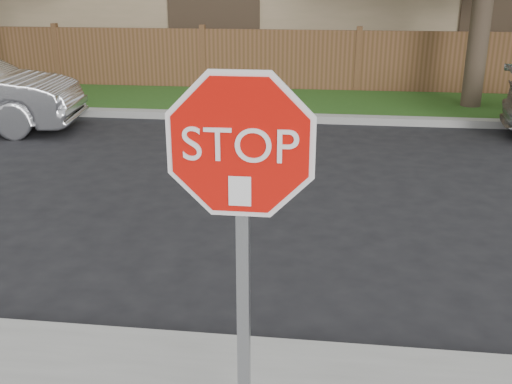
# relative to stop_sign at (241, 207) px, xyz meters

# --- Properties ---
(ground) EXTENTS (90.00, 90.00, 0.00)m
(ground) POSITION_rel_stop_sign_xyz_m (1.06, 1.48, -1.83)
(ground) COLOR black
(ground) RESTS_ON ground
(far_curb) EXTENTS (70.00, 0.30, 0.15)m
(far_curb) POSITION_rel_stop_sign_xyz_m (1.06, 9.63, -1.75)
(far_curb) COLOR gray
(far_curb) RESTS_ON ground
(grass_strip) EXTENTS (70.00, 3.00, 0.12)m
(grass_strip) POSITION_rel_stop_sign_xyz_m (1.06, 11.28, -1.77)
(grass_strip) COLOR #1E4714
(grass_strip) RESTS_ON ground
(fence) EXTENTS (70.00, 0.12, 1.60)m
(fence) POSITION_rel_stop_sign_xyz_m (1.06, 12.88, -1.03)
(fence) COLOR #50351C
(fence) RESTS_ON ground
(stop_sign) EXTENTS (1.01, 0.13, 2.55)m
(stop_sign) POSITION_rel_stop_sign_xyz_m (0.00, 0.00, 0.00)
(stop_sign) COLOR gray
(stop_sign) RESTS_ON sidewalk_near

